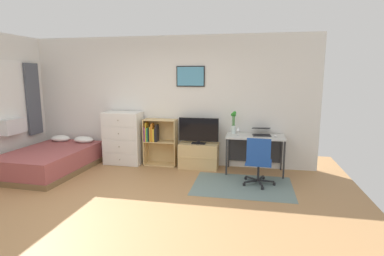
{
  "coord_description": "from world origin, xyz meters",
  "views": [
    {
      "loc": [
        1.75,
        -3.81,
        1.91
      ],
      "look_at": [
        0.69,
        1.5,
        0.95
      ],
      "focal_mm": 28.39,
      "sensor_mm": 36.0,
      "label": 1
    }
  ],
  "objects_px": {
    "tv_stand": "(199,156)",
    "bamboo_vase": "(234,122)",
    "bookshelf": "(158,139)",
    "office_chair": "(259,160)",
    "desk": "(255,142)",
    "wine_glass": "(238,129)",
    "television": "(199,131)",
    "computer_mouse": "(275,136)",
    "dresser": "(123,138)",
    "bed": "(51,160)",
    "laptop": "(261,132)"
  },
  "relations": [
    {
      "from": "television",
      "to": "office_chair",
      "type": "xyz_separation_m",
      "value": [
        1.19,
        -0.8,
        -0.32
      ]
    },
    {
      "from": "bamboo_vase",
      "to": "television",
      "type": "bearing_deg",
      "value": -173.19
    },
    {
      "from": "bed",
      "to": "laptop",
      "type": "relative_size",
      "value": 4.96
    },
    {
      "from": "bookshelf",
      "to": "tv_stand",
      "type": "xyz_separation_m",
      "value": [
        0.89,
        -0.06,
        -0.3
      ]
    },
    {
      "from": "wine_glass",
      "to": "television",
      "type": "bearing_deg",
      "value": 168.89
    },
    {
      "from": "computer_mouse",
      "to": "bamboo_vase",
      "type": "relative_size",
      "value": 0.23
    },
    {
      "from": "television",
      "to": "bamboo_vase",
      "type": "distance_m",
      "value": 0.73
    },
    {
      "from": "tv_stand",
      "to": "bamboo_vase",
      "type": "distance_m",
      "value": 1.0
    },
    {
      "from": "dresser",
      "to": "bamboo_vase",
      "type": "xyz_separation_m",
      "value": [
        2.34,
        0.08,
        0.42
      ]
    },
    {
      "from": "dresser",
      "to": "bookshelf",
      "type": "xyz_separation_m",
      "value": [
        0.76,
        0.07,
        -0.01
      ]
    },
    {
      "from": "tv_stand",
      "to": "bamboo_vase",
      "type": "xyz_separation_m",
      "value": [
        0.7,
        0.06,
        0.72
      ]
    },
    {
      "from": "bed",
      "to": "bamboo_vase",
      "type": "xyz_separation_m",
      "value": [
        3.55,
        0.84,
        0.75
      ]
    },
    {
      "from": "laptop",
      "to": "wine_glass",
      "type": "distance_m",
      "value": 0.49
    },
    {
      "from": "computer_mouse",
      "to": "bamboo_vase",
      "type": "distance_m",
      "value": 0.86
    },
    {
      "from": "bed",
      "to": "wine_glass",
      "type": "xyz_separation_m",
      "value": [
        3.66,
        0.6,
        0.65
      ]
    },
    {
      "from": "tv_stand",
      "to": "wine_glass",
      "type": "distance_m",
      "value": 1.03
    },
    {
      "from": "desk",
      "to": "bamboo_vase",
      "type": "distance_m",
      "value": 0.58
    },
    {
      "from": "laptop",
      "to": "computer_mouse",
      "type": "height_order",
      "value": "laptop"
    },
    {
      "from": "bookshelf",
      "to": "wine_glass",
      "type": "distance_m",
      "value": 1.74
    },
    {
      "from": "bookshelf",
      "to": "laptop",
      "type": "relative_size",
      "value": 2.44
    },
    {
      "from": "office_chair",
      "to": "bamboo_vase",
      "type": "relative_size",
      "value": 1.9
    },
    {
      "from": "laptop",
      "to": "bamboo_vase",
      "type": "height_order",
      "value": "bamboo_vase"
    },
    {
      "from": "bamboo_vase",
      "to": "wine_glass",
      "type": "xyz_separation_m",
      "value": [
        0.11,
        -0.24,
        -0.11
      ]
    },
    {
      "from": "bamboo_vase",
      "to": "tv_stand",
      "type": "bearing_deg",
      "value": -175.01
    },
    {
      "from": "computer_mouse",
      "to": "wine_glass",
      "type": "height_order",
      "value": "wine_glass"
    },
    {
      "from": "computer_mouse",
      "to": "dresser",
      "type": "bearing_deg",
      "value": 177.97
    },
    {
      "from": "television",
      "to": "desk",
      "type": "bearing_deg",
      "value": 0.34
    },
    {
      "from": "tv_stand",
      "to": "computer_mouse",
      "type": "relative_size",
      "value": 7.66
    },
    {
      "from": "desk",
      "to": "bookshelf",
      "type": "bearing_deg",
      "value": 177.99
    },
    {
      "from": "computer_mouse",
      "to": "wine_glass",
      "type": "bearing_deg",
      "value": -175.67
    },
    {
      "from": "desk",
      "to": "bamboo_vase",
      "type": "bearing_deg",
      "value": 170.07
    },
    {
      "from": "dresser",
      "to": "wine_glass",
      "type": "xyz_separation_m",
      "value": [
        2.45,
        -0.16,
        0.31
      ]
    },
    {
      "from": "television",
      "to": "office_chair",
      "type": "height_order",
      "value": "television"
    },
    {
      "from": "bed",
      "to": "tv_stand",
      "type": "bearing_deg",
      "value": 17.0
    },
    {
      "from": "dresser",
      "to": "television",
      "type": "xyz_separation_m",
      "value": [
        1.65,
        -0.01,
        0.22
      ]
    },
    {
      "from": "television",
      "to": "office_chair",
      "type": "relative_size",
      "value": 0.94
    },
    {
      "from": "bed",
      "to": "desk",
      "type": "relative_size",
      "value": 1.79
    },
    {
      "from": "bookshelf",
      "to": "office_chair",
      "type": "distance_m",
      "value": 2.26
    },
    {
      "from": "bookshelf",
      "to": "computer_mouse",
      "type": "relative_size",
      "value": 9.46
    },
    {
      "from": "office_chair",
      "to": "laptop",
      "type": "xyz_separation_m",
      "value": [
        0.05,
        0.83,
        0.34
      ]
    },
    {
      "from": "tv_stand",
      "to": "bookshelf",
      "type": "bearing_deg",
      "value": 176.43
    },
    {
      "from": "bookshelf",
      "to": "wine_glass",
      "type": "height_order",
      "value": "bookshelf"
    },
    {
      "from": "television",
      "to": "office_chair",
      "type": "distance_m",
      "value": 1.47
    },
    {
      "from": "bed",
      "to": "bookshelf",
      "type": "relative_size",
      "value": 2.03
    },
    {
      "from": "wine_glass",
      "to": "tv_stand",
      "type": "bearing_deg",
      "value": 167.36
    },
    {
      "from": "bed",
      "to": "bamboo_vase",
      "type": "distance_m",
      "value": 3.73
    },
    {
      "from": "desk",
      "to": "laptop",
      "type": "relative_size",
      "value": 2.77
    },
    {
      "from": "desk",
      "to": "office_chair",
      "type": "height_order",
      "value": "office_chair"
    },
    {
      "from": "office_chair",
      "to": "laptop",
      "type": "distance_m",
      "value": 0.9
    },
    {
      "from": "desk",
      "to": "computer_mouse",
      "type": "height_order",
      "value": "computer_mouse"
    }
  ]
}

